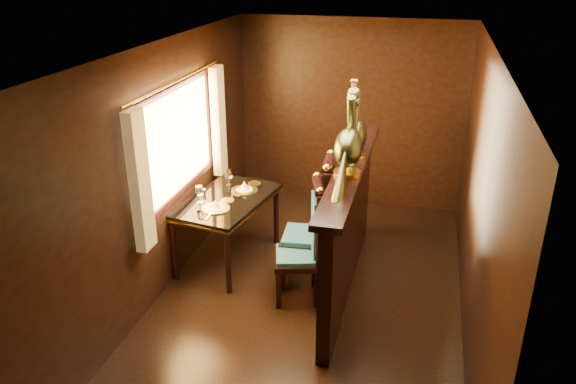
% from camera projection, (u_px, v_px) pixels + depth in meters
% --- Properties ---
extents(ground, '(5.00, 5.00, 0.00)m').
position_uv_depth(ground, '(310.00, 297.00, 5.75)').
color(ground, black).
rests_on(ground, ground).
extents(room_shell, '(3.04, 5.04, 2.52)m').
position_uv_depth(room_shell, '(304.00, 149.00, 5.16)').
color(room_shell, black).
rests_on(room_shell, ground).
extents(partition, '(0.26, 2.70, 1.36)m').
position_uv_depth(partition, '(348.00, 225.00, 5.66)').
color(partition, black).
rests_on(partition, ground).
extents(dining_table, '(1.00, 1.42, 0.97)m').
position_uv_depth(dining_table, '(227.00, 204.00, 6.16)').
color(dining_table, black).
rests_on(dining_table, ground).
extents(chair_left, '(0.58, 0.59, 1.29)m').
position_uv_depth(chair_left, '(309.00, 238.00, 5.49)').
color(chair_left, black).
rests_on(chair_left, ground).
extents(chair_right, '(0.55, 0.58, 1.42)m').
position_uv_depth(chair_right, '(319.00, 219.00, 5.73)').
color(chair_right, black).
rests_on(chair_right, ground).
extents(peacock_left, '(0.27, 0.71, 0.85)m').
position_uv_depth(peacock_left, '(349.00, 131.00, 5.00)').
color(peacock_left, '#174731').
rests_on(peacock_left, partition).
extents(peacock_right, '(0.23, 0.61, 0.73)m').
position_uv_depth(peacock_right, '(356.00, 122.00, 5.47)').
color(peacock_right, '#174731').
rests_on(peacock_right, partition).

